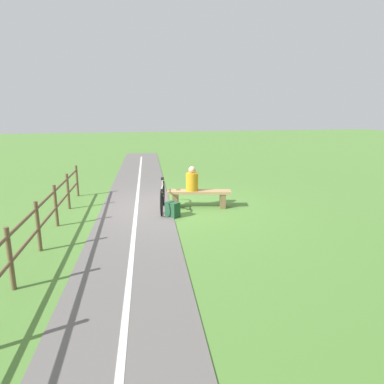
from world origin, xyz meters
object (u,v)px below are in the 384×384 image
(person_seated, at_px, (192,180))
(bicycle, at_px, (163,197))
(bench, at_px, (199,196))
(backpack, at_px, (173,210))

(person_seated, bearing_deg, bicycle, 20.84)
(bicycle, bearing_deg, bench, 103.92)
(bicycle, distance_m, backpack, 0.73)
(person_seated, xyz_separation_m, backpack, (0.72, 0.79, -0.62))
(bicycle, bearing_deg, backpack, 25.75)
(bench, relative_size, person_seated, 2.64)
(bench, height_order, backpack, bench)
(bicycle, xyz_separation_m, backpack, (-0.18, 0.68, -0.20))
(bench, bearing_deg, person_seated, 0.00)
(person_seated, distance_m, backpack, 1.23)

